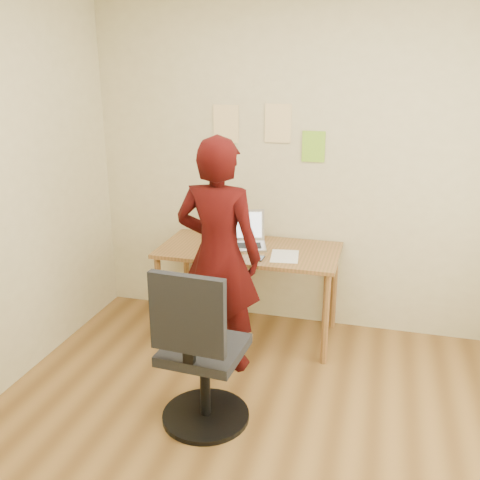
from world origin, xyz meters
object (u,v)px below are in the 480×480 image
(person, at_px, (219,256))
(desk, at_px, (249,259))
(office_chair, at_px, (200,360))
(phone, at_px, (260,258))
(laptop, at_px, (243,239))

(person, bearing_deg, desk, -97.68)
(desk, bearing_deg, office_chair, -89.36)
(desk, relative_size, phone, 12.49)
(laptop, xyz_separation_m, phone, (0.21, -0.27, -0.05))
(phone, bearing_deg, person, -127.15)
(phone, height_order, office_chair, office_chair)
(person, bearing_deg, laptop, -89.41)
(phone, distance_m, office_chair, 1.06)
(desk, bearing_deg, phone, -57.06)
(desk, height_order, laptop, laptop)
(person, bearing_deg, phone, -125.93)
(desk, relative_size, person, 0.83)
(phone, distance_m, person, 0.38)
(laptop, xyz_separation_m, office_chair, (0.08, -1.28, -0.35))
(laptop, bearing_deg, desk, -59.36)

